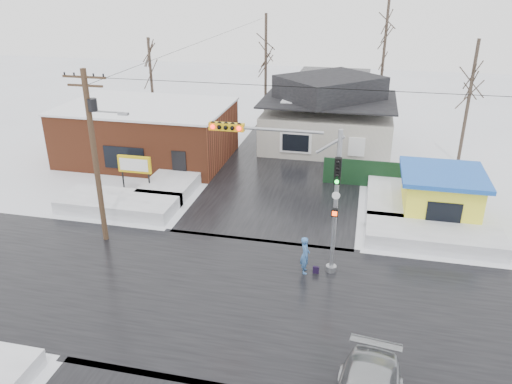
% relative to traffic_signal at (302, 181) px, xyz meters
% --- Properties ---
extents(ground, '(120.00, 120.00, 0.00)m').
position_rel_traffic_signal_xyz_m(ground, '(-2.43, -2.97, -4.54)').
color(ground, white).
rests_on(ground, ground).
extents(road_ns, '(10.00, 120.00, 0.02)m').
position_rel_traffic_signal_xyz_m(road_ns, '(-2.43, -2.97, -4.53)').
color(road_ns, black).
rests_on(road_ns, ground).
extents(road_ew, '(120.00, 10.00, 0.02)m').
position_rel_traffic_signal_xyz_m(road_ew, '(-2.43, -2.97, -4.53)').
color(road_ew, black).
rests_on(road_ew, ground).
extents(snowbank_nw, '(7.00, 3.00, 0.80)m').
position_rel_traffic_signal_xyz_m(snowbank_nw, '(-11.43, 4.03, -4.14)').
color(snowbank_nw, white).
rests_on(snowbank_nw, ground).
extents(snowbank_ne, '(7.00, 3.00, 0.80)m').
position_rel_traffic_signal_xyz_m(snowbank_ne, '(6.57, 4.03, -4.14)').
color(snowbank_ne, white).
rests_on(snowbank_ne, ground).
extents(snowbank_nside_w, '(3.00, 8.00, 0.80)m').
position_rel_traffic_signal_xyz_m(snowbank_nside_w, '(-9.43, 9.03, -4.14)').
color(snowbank_nside_w, white).
rests_on(snowbank_nside_w, ground).
extents(snowbank_nside_e, '(3.00, 8.00, 0.80)m').
position_rel_traffic_signal_xyz_m(snowbank_nside_e, '(4.57, 9.03, -4.14)').
color(snowbank_nside_e, white).
rests_on(snowbank_nside_e, ground).
extents(traffic_signal, '(6.05, 0.68, 7.00)m').
position_rel_traffic_signal_xyz_m(traffic_signal, '(0.00, 0.00, 0.00)').
color(traffic_signal, gray).
rests_on(traffic_signal, ground).
extents(utility_pole, '(3.15, 0.44, 9.00)m').
position_rel_traffic_signal_xyz_m(utility_pole, '(-10.36, 0.53, 0.57)').
color(utility_pole, '#382619').
rests_on(utility_pole, ground).
extents(brick_building, '(12.20, 8.20, 4.12)m').
position_rel_traffic_signal_xyz_m(brick_building, '(-13.43, 13.03, -2.46)').
color(brick_building, brown).
rests_on(brick_building, ground).
extents(marquee_sign, '(2.20, 0.21, 2.55)m').
position_rel_traffic_signal_xyz_m(marquee_sign, '(-11.43, 6.53, -2.62)').
color(marquee_sign, black).
rests_on(marquee_sign, ground).
extents(house, '(10.40, 8.40, 5.76)m').
position_rel_traffic_signal_xyz_m(house, '(-0.43, 19.03, -1.92)').
color(house, beige).
rests_on(house, ground).
extents(kiosk, '(4.60, 4.60, 2.88)m').
position_rel_traffic_signal_xyz_m(kiosk, '(7.07, 7.03, -3.08)').
color(kiosk, '#FFF938').
rests_on(kiosk, ground).
extents(fence, '(8.00, 0.12, 1.80)m').
position_rel_traffic_signal_xyz_m(fence, '(4.07, 11.03, -3.64)').
color(fence, black).
rests_on(fence, ground).
extents(tree_far_left, '(3.00, 3.00, 10.00)m').
position_rel_traffic_signal_xyz_m(tree_far_left, '(-6.43, 23.03, 3.41)').
color(tree_far_left, '#332821').
rests_on(tree_far_left, ground).
extents(tree_far_mid, '(3.00, 3.00, 12.00)m').
position_rel_traffic_signal_xyz_m(tree_far_mid, '(3.57, 25.03, 5.00)').
color(tree_far_mid, '#332821').
rests_on(tree_far_mid, ground).
extents(tree_far_right, '(3.00, 3.00, 9.00)m').
position_rel_traffic_signal_xyz_m(tree_far_right, '(9.57, 17.03, 2.62)').
color(tree_far_right, '#332821').
rests_on(tree_far_right, ground).
extents(tree_far_west, '(3.00, 3.00, 8.00)m').
position_rel_traffic_signal_xyz_m(tree_far_west, '(-16.43, 21.03, 1.82)').
color(tree_far_west, '#332821').
rests_on(tree_far_west, ground).
extents(pedestrian, '(0.57, 0.75, 1.85)m').
position_rel_traffic_signal_xyz_m(pedestrian, '(0.34, -0.34, -3.61)').
color(pedestrian, '#3A67A5').
rests_on(pedestrian, ground).
extents(shopping_bag, '(0.29, 0.14, 0.35)m').
position_rel_traffic_signal_xyz_m(shopping_bag, '(0.88, -0.33, -4.36)').
color(shopping_bag, black).
rests_on(shopping_bag, ground).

